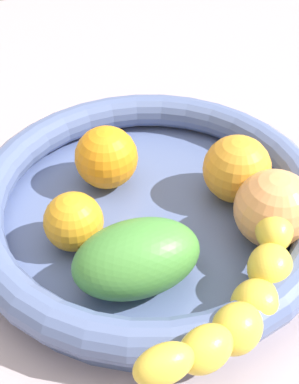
% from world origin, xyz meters
% --- Properties ---
extents(kitchen_counter, '(1.20, 1.20, 0.03)m').
position_xyz_m(kitchen_counter, '(0.00, 0.00, 0.01)').
color(kitchen_counter, '#A39399').
rests_on(kitchen_counter, ground).
extents(fruit_bowl, '(0.35, 0.35, 0.05)m').
position_xyz_m(fruit_bowl, '(0.00, 0.00, 0.06)').
color(fruit_bowl, slate).
rests_on(fruit_bowl, kitchen_counter).
extents(banana_draped_left, '(0.14, 0.21, 0.06)m').
position_xyz_m(banana_draped_left, '(0.14, 0.01, 0.08)').
color(banana_draped_left, yellow).
rests_on(banana_draped_left, fruit_bowl).
extents(orange_front, '(0.07, 0.07, 0.07)m').
position_xyz_m(orange_front, '(0.01, 0.09, 0.08)').
color(orange_front, orange).
rests_on(orange_front, fruit_bowl).
extents(orange_mid_left, '(0.06, 0.06, 0.06)m').
position_xyz_m(orange_mid_left, '(-0.06, -0.01, 0.08)').
color(orange_mid_left, orange).
rests_on(orange_mid_left, fruit_bowl).
extents(orange_mid_right, '(0.05, 0.05, 0.05)m').
position_xyz_m(orange_mid_right, '(0.00, -0.08, 0.07)').
color(orange_mid_right, orange).
rests_on(orange_mid_right, fruit_bowl).
extents(mango_green, '(0.09, 0.12, 0.06)m').
position_xyz_m(mango_green, '(0.07, -0.05, 0.08)').
color(mango_green, '#488E3B').
rests_on(mango_green, fruit_bowl).
extents(peach_blush, '(0.07, 0.07, 0.07)m').
position_xyz_m(peach_blush, '(0.08, 0.08, 0.08)').
color(peach_blush, '#F19D5C').
rests_on(peach_blush, fruit_bowl).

